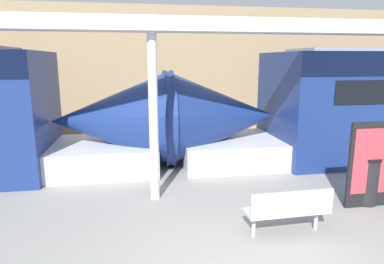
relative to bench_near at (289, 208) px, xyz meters
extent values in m
cube|color=#9E8460|center=(-1.10, 9.12, 2.02)|extent=(56.00, 0.20, 5.00)
cone|color=navy|center=(-0.08, 4.28, 0.84)|extent=(3.19, 2.63, 2.63)
cube|color=silver|center=(0.22, 4.28, -0.13)|extent=(2.87, 2.46, 0.70)
cone|color=navy|center=(-3.04, 4.28, 0.84)|extent=(3.19, 2.63, 2.63)
cube|color=silver|center=(-3.35, 4.28, -0.13)|extent=(2.87, 2.46, 0.70)
cube|color=#ADB2B7|center=(0.00, 0.08, -0.08)|extent=(1.44, 0.49, 0.04)
cube|color=#ADB2B7|center=(0.00, -0.12, 0.14)|extent=(1.43, 0.09, 0.40)
cylinder|color=#ADB2B7|center=(-0.57, 0.06, -0.29)|extent=(0.07, 0.07, 0.38)
cylinder|color=#ADB2B7|center=(0.57, 0.10, -0.29)|extent=(0.07, 0.07, 0.38)
cylinder|color=black|center=(2.13, 1.01, -0.02)|extent=(0.52, 0.52, 0.92)
cylinder|color=black|center=(2.13, 1.01, 0.48)|extent=(0.54, 0.54, 0.06)
cube|color=black|center=(2.09, 0.84, 0.38)|extent=(0.99, 0.06, 1.72)
cube|color=#B73842|center=(2.09, 0.80, 0.47)|extent=(0.84, 0.01, 1.31)
cylinder|color=silver|center=(-2.09, 1.95, 1.23)|extent=(0.19, 0.19, 3.42)
cube|color=#B7B7BC|center=(-2.09, 1.95, 3.08)|extent=(28.00, 0.60, 0.28)
camera|label=1|loc=(-2.45, -4.93, 2.40)|focal=32.00mm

